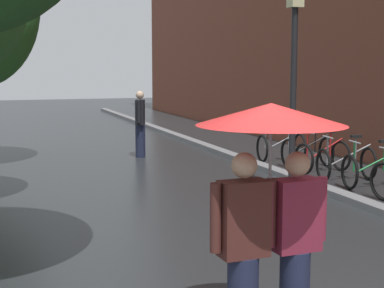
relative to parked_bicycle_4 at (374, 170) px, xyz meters
The scene contains 9 objects.
kerb_strip 4.52m from the parked_bicycle_4, 103.91° to the left, with size 0.30×36.00×0.12m, color slate.
parked_bicycle_4 is the anchor object (origin of this frame).
parked_bicycle_5 0.86m from the parked_bicycle_4, 93.38° to the left, with size 1.16×0.84×0.96m.
parked_bicycle_6 1.84m from the parked_bicycle_4, 90.13° to the left, with size 1.14×0.81×0.96m.
parked_bicycle_7 2.61m from the parked_bicycle_4, 88.80° to the left, with size 1.10×0.74×0.96m.
parked_bicycle_8 3.54m from the parked_bicycle_4, 92.42° to the left, with size 1.13×0.77×0.96m.
couple_under_umbrella 7.19m from the parked_bicycle_4, 133.52° to the right, with size 1.23×1.23×2.07m.
street_lamp_post 2.52m from the parked_bicycle_4, behind, with size 0.24×0.24×3.76m.
pedestrian_walking_midground 6.36m from the parked_bicycle_4, 121.48° to the left, with size 0.35×0.56×1.74m.
Camera 1 is at (-2.77, -3.74, 2.36)m, focal length 54.41 mm.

